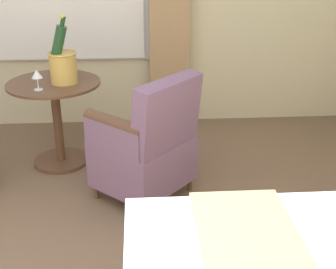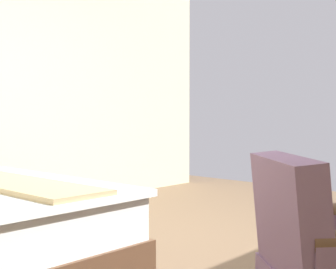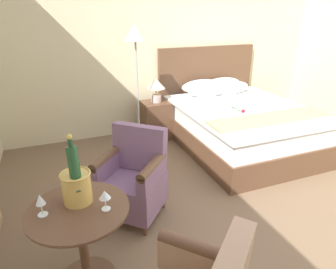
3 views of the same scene
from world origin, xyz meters
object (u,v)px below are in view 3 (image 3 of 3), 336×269
object	(u,v)px
nightstand	(157,120)
wine_glass_near_bucket	(40,201)
floor_lamp_brass	(136,49)
bed	(237,122)
wine_glass_near_edge	(105,195)
armchair_by_window	(133,180)
champagne_bucket	(76,183)
side_table_round	(82,239)
bedside_lamp	(156,86)

from	to	relation	value
nightstand	wine_glass_near_bucket	bearing A→B (deg)	-124.46
floor_lamp_brass	bed	bearing A→B (deg)	-17.44
wine_glass_near_edge	armchair_by_window	bearing A→B (deg)	63.34
bed	floor_lamp_brass	world-z (taller)	floor_lamp_brass
bed	armchair_by_window	size ratio (longest dim) A/B	2.50
wine_glass_near_edge	champagne_bucket	bearing A→B (deg)	135.55
floor_lamp_brass	side_table_round	xyz separation A→B (m)	(-1.07, -2.19, -1.03)
bed	side_table_round	bearing A→B (deg)	-144.90
nightstand	wine_glass_near_bucket	xyz separation A→B (m)	(-1.66, -2.42, 0.49)
wine_glass_near_edge	armchair_by_window	size ratio (longest dim) A/B	0.17
nightstand	armchair_by_window	xyz separation A→B (m)	(-0.87, -1.74, 0.09)
bed	wine_glass_near_edge	distance (m)	2.97
bedside_lamp	bed	bearing A→B (deg)	-33.16
bedside_lamp	champagne_bucket	bearing A→B (deg)	-121.15
champagne_bucket	bed	bearing A→B (deg)	33.96
nightstand	champagne_bucket	distance (m)	2.80
bedside_lamp	floor_lamp_brass	world-z (taller)	floor_lamp_brass
nightstand	side_table_round	bearing A→B (deg)	-120.54
armchair_by_window	floor_lamp_brass	bearing A→B (deg)	71.32
bed	armchair_by_window	bearing A→B (deg)	-151.17
armchair_by_window	nightstand	bearing A→B (deg)	63.45
bedside_lamp	wine_glass_near_edge	size ratio (longest dim) A/B	2.46
champagne_bucket	armchair_by_window	xyz separation A→B (m)	(0.55, 0.61, -0.44)
floor_lamp_brass	armchair_by_window	bearing A→B (deg)	-108.68
bed	side_table_round	distance (m)	3.04
floor_lamp_brass	champagne_bucket	distance (m)	2.44
bed	armchair_by_window	distance (m)	2.19
champagne_bucket	bedside_lamp	bearing A→B (deg)	58.85
bedside_lamp	wine_glass_near_edge	xyz separation A→B (m)	(-1.26, -2.51, -0.06)
bed	side_table_round	xyz separation A→B (m)	(-2.49, -1.75, 0.04)
wine_glass_near_edge	wine_glass_near_bucket	bearing A→B (deg)	167.00
wine_glass_near_bucket	wine_glass_near_edge	size ratio (longest dim) A/B	1.08
bedside_lamp	side_table_round	distance (m)	2.86
floor_lamp_brass	champagne_bucket	size ratio (longest dim) A/B	3.47
nightstand	armchair_by_window	size ratio (longest dim) A/B	0.67
wine_glass_near_bucket	floor_lamp_brass	bearing A→B (deg)	59.23
bed	floor_lamp_brass	xyz separation A→B (m)	(-1.41, 0.44, 1.08)
champagne_bucket	wine_glass_near_bucket	size ratio (longest dim) A/B	3.17
bed	floor_lamp_brass	size ratio (longest dim) A/B	1.27
side_table_round	armchair_by_window	xyz separation A→B (m)	(0.56, 0.69, -0.03)
wine_glass_near_bucket	nightstand	bearing A→B (deg)	55.54
nightstand	bedside_lamp	distance (m)	0.55
bed	nightstand	distance (m)	1.26
floor_lamp_brass	armchair_by_window	size ratio (longest dim) A/B	1.97
side_table_round	champagne_bucket	bearing A→B (deg)	79.58
bed	side_table_round	world-z (taller)	bed
side_table_round	bed	bearing A→B (deg)	35.10
bed	bedside_lamp	bearing A→B (deg)	146.84
bedside_lamp	champagne_bucket	distance (m)	2.75
bedside_lamp	side_table_round	size ratio (longest dim) A/B	0.52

